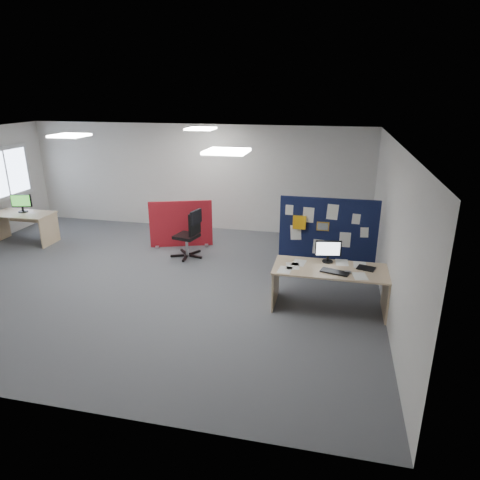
% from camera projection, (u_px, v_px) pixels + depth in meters
% --- Properties ---
extents(floor, '(9.00, 9.00, 0.00)m').
position_uv_depth(floor, '(142.00, 280.00, 8.33)').
color(floor, '#505358').
rests_on(floor, ground).
extents(ceiling, '(9.00, 7.00, 0.02)m').
position_uv_depth(ceiling, '(130.00, 139.00, 7.43)').
color(ceiling, white).
rests_on(ceiling, wall_back).
extents(wall_back, '(9.00, 0.02, 2.70)m').
position_uv_depth(wall_back, '(196.00, 177.00, 11.10)').
color(wall_back, silver).
rests_on(wall_back, floor).
extents(wall_right, '(0.02, 7.00, 2.70)m').
position_uv_depth(wall_right, '(391.00, 230.00, 6.95)').
color(wall_right, silver).
rests_on(wall_right, floor).
extents(window, '(0.06, 1.70, 1.30)m').
position_uv_depth(window, '(5.00, 173.00, 10.57)').
color(window, white).
rests_on(window, wall_left).
extents(ceiling_lights, '(4.10, 4.10, 0.04)m').
position_uv_depth(ceiling_lights, '(162.00, 137.00, 7.99)').
color(ceiling_lights, white).
rests_on(ceiling_lights, ceiling).
extents(navy_divider, '(1.89, 0.30, 1.56)m').
position_uv_depth(navy_divider, '(326.00, 237.00, 8.37)').
color(navy_divider, '#0E0F35').
rests_on(navy_divider, floor).
extents(main_desk, '(1.87, 0.83, 0.73)m').
position_uv_depth(main_desk, '(330.00, 276.00, 7.12)').
color(main_desk, '#D5B689').
rests_on(main_desk, floor).
extents(monitor_main, '(0.43, 0.18, 0.38)m').
position_uv_depth(monitor_main, '(328.00, 250.00, 7.21)').
color(monitor_main, black).
rests_on(monitor_main, main_desk).
extents(keyboard, '(0.48, 0.30, 0.02)m').
position_uv_depth(keyboard, '(335.00, 272.00, 6.85)').
color(keyboard, black).
rests_on(keyboard, main_desk).
extents(mouse, '(0.11, 0.07, 0.03)m').
position_uv_depth(mouse, '(348.00, 272.00, 6.84)').
color(mouse, '#A8A7AC').
rests_on(mouse, main_desk).
extents(paper_tray, '(0.33, 0.29, 0.01)m').
position_uv_depth(paper_tray, '(366.00, 268.00, 7.01)').
color(paper_tray, black).
rests_on(paper_tray, main_desk).
extents(red_divider, '(1.39, 0.53, 1.09)m').
position_uv_depth(red_divider, '(181.00, 224.00, 9.97)').
color(red_divider, maroon).
rests_on(red_divider, floor).
extents(second_desk, '(1.46, 0.73, 0.73)m').
position_uv_depth(second_desk, '(24.00, 220.00, 10.25)').
color(second_desk, '#D5B689').
rests_on(second_desk, floor).
extents(monitor_second, '(0.47, 0.22, 0.43)m').
position_uv_depth(monitor_second, '(22.00, 202.00, 10.18)').
color(monitor_second, black).
rests_on(monitor_second, second_desk).
extents(office_chair, '(0.72, 0.70, 1.08)m').
position_uv_depth(office_chair, '(191.00, 231.00, 9.24)').
color(office_chair, black).
rests_on(office_chair, floor).
extents(desk_papers, '(1.43, 0.84, 0.00)m').
position_uv_depth(desk_papers, '(323.00, 267.00, 7.08)').
color(desk_papers, white).
rests_on(desk_papers, main_desk).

